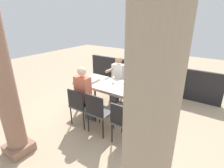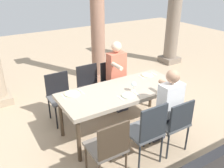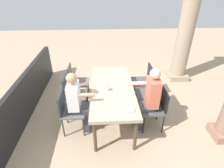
% 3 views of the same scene
% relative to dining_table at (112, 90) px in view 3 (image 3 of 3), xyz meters
% --- Properties ---
extents(ground_plane, '(16.00, 16.00, 0.00)m').
position_rel_dining_table_xyz_m(ground_plane, '(0.00, 0.00, -0.69)').
color(ground_plane, tan).
extents(dining_table, '(2.00, 0.85, 0.75)m').
position_rel_dining_table_xyz_m(dining_table, '(0.00, 0.00, 0.00)').
color(dining_table, tan).
rests_on(dining_table, ground).
extents(chair_west_north, '(0.44, 0.44, 0.85)m').
position_rel_dining_table_xyz_m(chair_west_north, '(-0.74, 0.84, -0.19)').
color(chair_west_north, '#4F4F50').
rests_on(chair_west_north, ground).
extents(chair_west_south, '(0.44, 0.44, 0.90)m').
position_rel_dining_table_xyz_m(chair_west_south, '(-0.74, -0.84, -0.16)').
color(chair_west_south, '#6A6158').
rests_on(chair_west_south, ground).
extents(chair_mid_north, '(0.44, 0.44, 0.89)m').
position_rel_dining_table_xyz_m(chair_mid_north, '(-0.15, 0.84, -0.17)').
color(chair_mid_north, '#4F4F50').
rests_on(chair_mid_north, ground).
extents(chair_mid_south, '(0.44, 0.44, 0.96)m').
position_rel_dining_table_xyz_m(chair_mid_south, '(-0.15, -0.85, -0.14)').
color(chair_mid_south, '#5B5E61').
rests_on(chair_mid_south, ground).
extents(chair_east_north, '(0.44, 0.44, 0.87)m').
position_rel_dining_table_xyz_m(chair_east_north, '(0.36, 0.84, -0.18)').
color(chair_east_north, '#4F4F50').
rests_on(chair_east_north, ground).
extents(chair_east_south, '(0.44, 0.44, 0.86)m').
position_rel_dining_table_xyz_m(chair_east_south, '(0.36, -0.84, -0.18)').
color(chair_east_south, '#5B5E61').
rests_on(chair_east_south, ground).
extents(diner_woman_green, '(0.35, 0.49, 1.27)m').
position_rel_dining_table_xyz_m(diner_woman_green, '(0.36, -0.65, -0.02)').
color(diner_woman_green, '#3F3F4C').
rests_on(diner_woman_green, ground).
extents(diner_man_white, '(0.35, 0.49, 1.32)m').
position_rel_dining_table_xyz_m(diner_man_white, '(0.36, 0.66, 0.01)').
color(diner_man_white, '#3F3F4C').
rests_on(diner_man_white, ground).
extents(stone_column_near, '(0.56, 0.56, 3.01)m').
position_rel_dining_table_xyz_m(stone_column_near, '(-1.67, 2.09, 0.79)').
color(stone_column_near, tan).
rests_on(stone_column_near, ground).
extents(patio_railing, '(4.40, 0.10, 0.90)m').
position_rel_dining_table_xyz_m(patio_railing, '(0.00, -1.85, -0.24)').
color(patio_railing, black).
rests_on(patio_railing, ground).
extents(plate_0, '(0.25, 0.25, 0.02)m').
position_rel_dining_table_xyz_m(plate_0, '(-0.73, 0.26, 0.07)').
color(plate_0, silver).
rests_on(plate_0, dining_table).
extents(fork_0, '(0.02, 0.17, 0.01)m').
position_rel_dining_table_xyz_m(fork_0, '(-0.88, 0.26, 0.07)').
color(fork_0, silver).
rests_on(fork_0, dining_table).
extents(spoon_0, '(0.03, 0.17, 0.01)m').
position_rel_dining_table_xyz_m(spoon_0, '(-0.58, 0.26, 0.07)').
color(spoon_0, silver).
rests_on(spoon_0, dining_table).
extents(plate_1, '(0.21, 0.21, 0.02)m').
position_rel_dining_table_xyz_m(plate_1, '(-0.03, -0.23, 0.07)').
color(plate_1, white).
rests_on(plate_1, dining_table).
extents(wine_glass_1, '(0.08, 0.08, 0.16)m').
position_rel_dining_table_xyz_m(wine_glass_1, '(0.14, -0.13, 0.18)').
color(wine_glass_1, white).
rests_on(wine_glass_1, dining_table).
extents(fork_1, '(0.02, 0.17, 0.01)m').
position_rel_dining_table_xyz_m(fork_1, '(-0.18, -0.23, 0.07)').
color(fork_1, silver).
rests_on(fork_1, dining_table).
extents(spoon_1, '(0.02, 0.17, 0.01)m').
position_rel_dining_table_xyz_m(spoon_1, '(0.12, -0.23, 0.07)').
color(spoon_1, silver).
rests_on(spoon_1, dining_table).
extents(plate_2, '(0.22, 0.22, 0.02)m').
position_rel_dining_table_xyz_m(plate_2, '(0.72, 0.24, 0.07)').
color(plate_2, silver).
rests_on(plate_2, dining_table).
extents(fork_2, '(0.02, 0.17, 0.01)m').
position_rel_dining_table_xyz_m(fork_2, '(0.57, 0.24, 0.07)').
color(fork_2, silver).
rests_on(fork_2, dining_table).
extents(spoon_2, '(0.03, 0.17, 0.01)m').
position_rel_dining_table_xyz_m(spoon_2, '(0.87, 0.24, 0.07)').
color(spoon_2, silver).
rests_on(spoon_2, dining_table).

